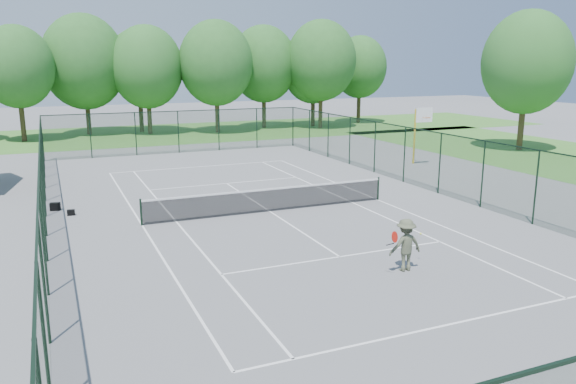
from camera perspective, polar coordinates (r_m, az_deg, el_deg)
name	(u,v)px	position (r m, az deg, el deg)	size (l,w,h in m)	color
ground	(270,212)	(24.53, -1.84, -2.00)	(140.00, 140.00, 0.00)	slate
grass_far	(150,134)	(53.16, -13.80, 5.75)	(80.00, 16.00, 0.01)	#488631
court_lines	(270,211)	(24.53, -1.84, -1.99)	(11.05, 23.85, 0.01)	white
tennis_net	(270,199)	(24.38, -1.85, -0.69)	(11.08, 0.08, 1.10)	black
fence_enclosure	(270,177)	(24.17, -1.87, 1.58)	(18.05, 36.05, 3.02)	#1A3E22
tree_line_far	(147,67)	(52.79, -14.15, 12.20)	(39.40, 6.40, 9.70)	#483721
basketball_goal	(420,124)	(36.45, 13.25, 6.69)	(1.20, 1.43, 3.65)	gold
tree_side	(527,63)	(45.01, 23.11, 12.00)	(6.39, 6.39, 10.11)	#483721
sports_bag_a	(55,207)	(26.71, -22.58, -1.38)	(0.43, 0.26, 0.34)	black
sports_bag_b	(71,213)	(25.61, -21.18, -1.96)	(0.31, 0.19, 0.24)	black
tennis_player	(405,245)	(17.82, 11.85, -5.28)	(1.76, 0.87, 1.66)	#50553E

